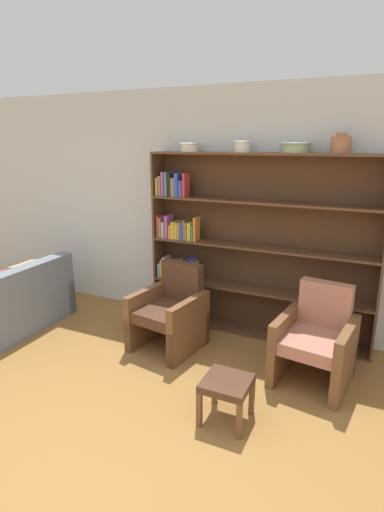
# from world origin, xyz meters

# --- Properties ---
(ground_plane) EXTENTS (24.00, 24.00, 0.00)m
(ground_plane) POSITION_xyz_m (0.00, 0.00, 0.00)
(ground_plane) COLOR olive
(wall_back) EXTENTS (12.00, 0.06, 2.75)m
(wall_back) POSITION_xyz_m (0.00, 2.63, 1.38)
(wall_back) COLOR silver
(wall_back) RESTS_ON ground
(bookshelf) EXTENTS (2.52, 0.30, 2.04)m
(bookshelf) POSITION_xyz_m (0.10, 2.46, 1.00)
(bookshelf) COLOR brown
(bookshelf) RESTS_ON ground
(bowl_stoneware) EXTENTS (0.21, 0.21, 0.10)m
(bowl_stoneware) POSITION_xyz_m (-0.52, 2.44, 2.10)
(bowl_stoneware) COLOR silver
(bowl_stoneware) RESTS_ON bookshelf
(bowl_cream) EXTENTS (0.19, 0.19, 0.12)m
(bowl_cream) POSITION_xyz_m (0.10, 2.44, 2.11)
(bowl_cream) COLOR silver
(bowl_cream) RESTS_ON bookshelf
(bowl_terracotta) EXTENTS (0.30, 0.30, 0.10)m
(bowl_terracotta) POSITION_xyz_m (0.65, 2.44, 2.10)
(bowl_terracotta) COLOR gray
(bowl_terracotta) RESTS_ON bookshelf
(vase_tall) EXTENTS (0.18, 0.18, 0.19)m
(vase_tall) POSITION_xyz_m (1.07, 2.44, 2.13)
(vase_tall) COLOR #A36647
(vase_tall) RESTS_ON bookshelf
(couch) EXTENTS (0.87, 1.57, 0.80)m
(couch) POSITION_xyz_m (-2.34, 1.26, 0.29)
(couch) COLOR slate
(couch) RESTS_ON ground
(armchair_leather) EXTENTS (0.74, 0.77, 0.89)m
(armchair_leather) POSITION_xyz_m (-0.43, 1.76, 0.39)
(armchair_leather) COLOR brown
(armchair_leather) RESTS_ON ground
(armchair_cushioned) EXTENTS (0.73, 0.76, 0.89)m
(armchair_cushioned) POSITION_xyz_m (1.08, 1.76, 0.39)
(armchair_cushioned) COLOR brown
(armchair_cushioned) RESTS_ON ground
(footstool) EXTENTS (0.36, 0.36, 0.36)m
(footstool) POSITION_xyz_m (0.55, 0.87, 0.29)
(footstool) COLOR brown
(footstool) RESTS_ON ground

